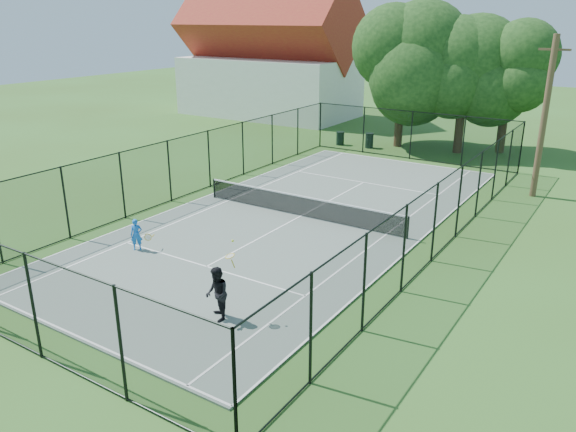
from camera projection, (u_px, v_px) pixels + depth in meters
The scene contains 13 objects.
ground at pixel (301, 217), 25.04m from camera, with size 120.00×120.00×0.00m, color #34551D.
tennis_court at pixel (301, 217), 25.03m from camera, with size 11.00×24.00×0.06m, color slate.
tennis_net at pixel (301, 205), 24.85m from camera, with size 10.08×0.08×0.95m.
fence at pixel (301, 185), 24.54m from camera, with size 13.10×26.10×3.00m.
tree_near_left at pixel (402, 73), 37.13m from camera, with size 6.15×6.15×8.02m.
tree_near_mid at pixel (465, 77), 35.34m from camera, with size 6.04×6.04×7.90m.
tree_near_right at pixel (509, 78), 35.40m from camera, with size 5.49×5.49×7.57m.
building at pixel (269, 59), 49.48m from camera, with size 15.30×8.15×11.87m.
trash_bin_left at pixel (340, 138), 39.02m from camera, with size 0.58×0.58×0.91m.
trash_bin_right at pixel (369, 140), 38.09m from camera, with size 0.58×0.58×1.01m.
utility_pole at pixel (544, 117), 26.71m from camera, with size 1.40×0.30×7.73m.
player_blue at pixel (137, 235), 21.23m from camera, with size 0.85×0.51×1.22m.
player_black at pixel (217, 294), 16.24m from camera, with size 1.01×1.06×2.38m.
Camera 1 is at (12.33, -20.09, 8.46)m, focal length 35.00 mm.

